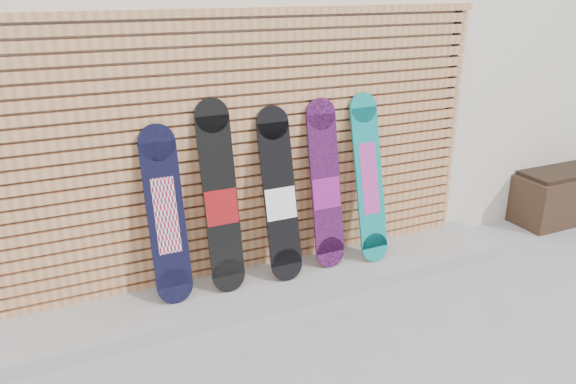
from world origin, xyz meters
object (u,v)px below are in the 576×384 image
object	(u,v)px
snowboard_3	(326,186)
snowboard_4	(369,179)
snowboard_2	(280,196)
snowboard_1	(220,199)
planter_box	(566,194)
snowboard_0	(166,216)

from	to	relation	value
snowboard_3	snowboard_4	xyz separation A→B (m)	(0.41, -0.04, 0.02)
snowboard_2	snowboard_3	world-z (taller)	snowboard_3
snowboard_1	snowboard_3	distance (m)	0.95
snowboard_2	planter_box	bearing A→B (deg)	0.38
planter_box	snowboard_2	bearing A→B (deg)	-179.62
snowboard_2	snowboard_3	size ratio (longest dim) A/B	0.98
snowboard_1	snowboard_3	bearing A→B (deg)	0.74
planter_box	snowboard_4	bearing A→B (deg)	-179.36
snowboard_1	snowboard_2	distance (m)	0.51
snowboard_0	snowboard_1	bearing A→B (deg)	-0.87
planter_box	snowboard_1	world-z (taller)	snowboard_1
snowboard_0	snowboard_4	bearing A→B (deg)	-0.96
snowboard_3	snowboard_4	world-z (taller)	snowboard_4
snowboard_4	snowboard_0	bearing A→B (deg)	179.04
snowboard_0	snowboard_3	xyz separation A→B (m)	(1.38, 0.01, 0.03)
snowboard_2	snowboard_4	world-z (taller)	snowboard_4
planter_box	snowboard_0	xyz separation A→B (m)	(-4.40, 0.00, 0.53)
snowboard_2	snowboard_3	distance (m)	0.44
planter_box	snowboard_4	size ratio (longest dim) A/B	0.86
snowboard_0	snowboard_1	distance (m)	0.44
planter_box	snowboard_3	size ratio (longest dim) A/B	0.87
snowboard_2	snowboard_0	bearing A→B (deg)	178.56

